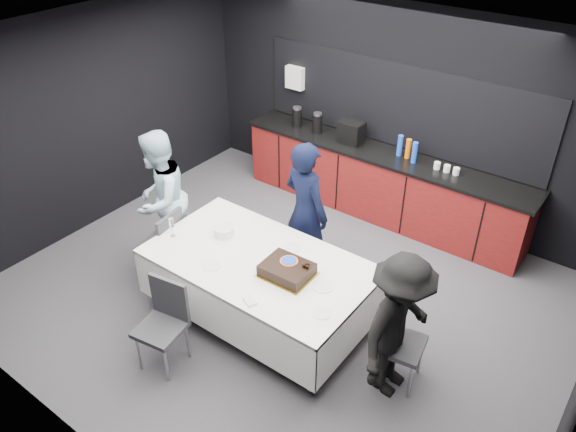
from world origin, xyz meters
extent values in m
plane|color=#48484D|center=(0.00, 0.00, 0.00)|extent=(6.00, 6.00, 0.00)
cube|color=white|center=(0.00, 0.00, 2.80)|extent=(6.00, 5.00, 0.04)
cube|color=black|center=(0.00, 2.50, 1.40)|extent=(6.00, 0.04, 2.80)
cube|color=black|center=(0.00, -2.50, 1.40)|extent=(6.00, 0.04, 2.80)
cube|color=black|center=(-3.00, 0.00, 1.40)|extent=(0.04, 5.00, 2.80)
cube|color=#64100F|center=(0.00, 2.20, 0.45)|extent=(4.00, 0.60, 0.90)
cube|color=black|center=(0.00, 2.20, 0.92)|extent=(4.10, 0.64, 0.04)
cube|color=black|center=(0.00, 2.48, 1.50)|extent=(4.00, 0.03, 1.10)
cube|color=white|center=(-1.60, 2.43, 1.55)|extent=(0.28, 0.12, 0.32)
cylinder|color=black|center=(-1.40, 2.20, 1.07)|extent=(0.14, 0.14, 0.26)
cylinder|color=black|center=(-1.05, 2.20, 1.07)|extent=(0.14, 0.14, 0.26)
cube|color=black|center=(-0.50, 2.20, 1.09)|extent=(0.32, 0.24, 0.30)
cylinder|color=blue|center=(0.20, 2.25, 1.08)|extent=(0.07, 0.07, 0.28)
cylinder|color=orange|center=(0.32, 2.25, 1.07)|extent=(0.07, 0.07, 0.26)
cylinder|color=blue|center=(0.44, 2.18, 1.08)|extent=(0.07, 0.07, 0.28)
cylinder|color=white|center=(0.75, 2.20, 0.98)|extent=(0.08, 0.08, 0.09)
cylinder|color=white|center=(0.88, 2.20, 0.98)|extent=(0.08, 0.08, 0.09)
cylinder|color=white|center=(1.00, 2.20, 0.98)|extent=(0.08, 0.08, 0.09)
cylinder|color=#99999E|center=(-1.40, 2.20, 1.21)|extent=(0.12, 0.12, 0.03)
cylinder|color=#99999E|center=(-1.05, 2.20, 1.21)|extent=(0.12, 0.12, 0.03)
cylinder|color=#99999E|center=(-1.00, -0.90, 0.38)|extent=(0.06, 0.06, 0.75)
cylinder|color=#99999E|center=(-1.00, 0.10, 0.38)|extent=(0.06, 0.06, 0.75)
cylinder|color=#99999E|center=(1.00, -0.90, 0.38)|extent=(0.06, 0.06, 0.75)
cylinder|color=#99999E|center=(1.00, 0.10, 0.38)|extent=(0.06, 0.06, 0.75)
cube|color=white|center=(0.00, -0.40, 0.76)|extent=(2.32, 1.32, 0.04)
cube|color=white|center=(0.00, -1.05, 0.49)|extent=(2.32, 0.02, 0.55)
cube|color=white|center=(0.00, 0.25, 0.49)|extent=(2.32, 0.02, 0.55)
cube|color=white|center=(-1.15, -0.40, 0.49)|extent=(0.02, 1.32, 0.55)
cube|color=white|center=(1.15, -0.40, 0.49)|extent=(0.02, 1.32, 0.55)
cube|color=gold|center=(0.37, -0.42, 0.79)|extent=(0.52, 0.43, 0.01)
cube|color=black|center=(0.37, -0.42, 0.84)|extent=(0.48, 0.39, 0.10)
cube|color=black|center=(0.37, -0.42, 0.90)|extent=(0.48, 0.39, 0.01)
cylinder|color=orange|center=(0.35, -0.36, 0.91)|extent=(0.18, 0.18, 0.00)
cylinder|color=#193BC1|center=(0.35, -0.36, 0.91)|extent=(0.15, 0.15, 0.01)
sphere|color=black|center=(0.55, -0.30, 0.92)|extent=(0.04, 0.04, 0.04)
sphere|color=black|center=(0.57, -0.34, 0.92)|extent=(0.04, 0.04, 0.04)
sphere|color=black|center=(0.53, -0.34, 0.92)|extent=(0.04, 0.04, 0.04)
cylinder|color=white|center=(-0.58, -0.28, 0.83)|extent=(0.22, 0.22, 0.10)
cylinder|color=white|center=(-0.32, -0.75, 0.78)|extent=(0.20, 0.20, 0.01)
cylinder|color=white|center=(0.75, -0.36, 0.78)|extent=(0.21, 0.21, 0.01)
cylinder|color=white|center=(0.95, -0.67, 0.78)|extent=(0.18, 0.18, 0.01)
cylinder|color=white|center=(0.16, -0.03, 0.78)|extent=(0.19, 0.19, 0.01)
cube|color=white|center=(0.33, -0.94, 0.79)|extent=(0.16, 0.14, 0.02)
cylinder|color=white|center=(-1.01, -0.63, 0.78)|extent=(0.06, 0.06, 0.00)
cylinder|color=white|center=(-1.01, -0.63, 0.84)|extent=(0.01, 0.01, 0.12)
cylinder|color=white|center=(-1.01, -0.63, 0.95)|extent=(0.05, 0.05, 0.10)
cube|color=#313237|center=(-1.36, -0.55, 0.45)|extent=(0.48, 0.48, 0.05)
cube|color=#313237|center=(-1.18, -0.52, 0.70)|extent=(0.10, 0.42, 0.45)
cylinder|color=#99999E|center=(-1.56, -0.40, 0.22)|extent=(0.03, 0.03, 0.44)
cylinder|color=#99999E|center=(-1.51, -0.74, 0.22)|extent=(0.03, 0.03, 0.44)
cylinder|color=#99999E|center=(-1.22, -0.35, 0.22)|extent=(0.03, 0.03, 0.44)
cylinder|color=#99999E|center=(-1.17, -0.69, 0.22)|extent=(0.03, 0.03, 0.44)
cube|color=#313237|center=(1.58, -0.28, 0.45)|extent=(0.48, 0.48, 0.05)
cube|color=#313237|center=(1.40, -0.31, 0.70)|extent=(0.11, 0.42, 0.45)
cylinder|color=#99999E|center=(1.78, -0.42, 0.22)|extent=(0.03, 0.03, 0.44)
cylinder|color=#99999E|center=(1.72, -0.09, 0.22)|extent=(0.03, 0.03, 0.44)
cylinder|color=#99999E|center=(1.44, -0.48, 0.22)|extent=(0.03, 0.03, 0.44)
cylinder|color=#99999E|center=(1.39, -0.14, 0.22)|extent=(0.03, 0.03, 0.44)
cube|color=#313237|center=(-0.35, -1.48, 0.45)|extent=(0.48, 0.48, 0.05)
cube|color=#313237|center=(-0.38, -1.29, 0.70)|extent=(0.42, 0.11, 0.45)
cylinder|color=#99999E|center=(-0.49, -1.67, 0.22)|extent=(0.03, 0.03, 0.44)
cylinder|color=#99999E|center=(-0.15, -1.62, 0.22)|extent=(0.03, 0.03, 0.44)
cylinder|color=#99999E|center=(-0.54, -1.33, 0.22)|extent=(0.03, 0.03, 0.44)
cylinder|color=#99999E|center=(-0.21, -1.28, 0.22)|extent=(0.03, 0.03, 0.44)
imported|color=black|center=(-0.07, 0.52, 0.86)|extent=(0.70, 0.54, 1.72)
imported|color=silver|center=(-1.61, -0.26, 0.84)|extent=(0.87, 0.99, 1.69)
imported|color=black|center=(1.58, -0.40, 0.76)|extent=(0.60, 1.00, 1.52)
camera|label=1|loc=(2.94, -3.85, 4.30)|focal=35.00mm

